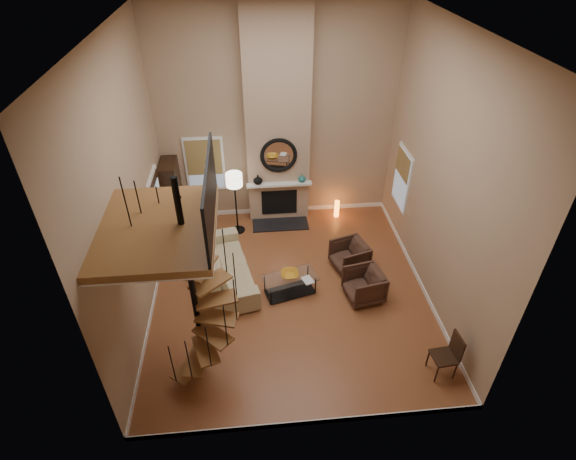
{
  "coord_description": "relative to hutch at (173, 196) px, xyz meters",
  "views": [
    {
      "loc": [
        -0.75,
        -7.33,
        7.05
      ],
      "look_at": [
        0.0,
        0.4,
        1.4
      ],
      "focal_mm": 27.92,
      "sensor_mm": 36.0,
      "label": 1
    }
  ],
  "objects": [
    {
      "name": "ground",
      "position": [
        2.77,
        -2.81,
        -0.95
      ],
      "size": [
        6.0,
        6.5,
        0.01
      ],
      "primitive_type": "cube",
      "color": "#A55F35",
      "rests_on": "ground"
    },
    {
      "name": "accent_lamp",
      "position": [
        4.36,
        0.05,
        -0.7
      ],
      "size": [
        0.13,
        0.13,
        0.48
      ],
      "primitive_type": "cylinder",
      "color": "orange",
      "rests_on": "ground"
    },
    {
      "name": "floor_lamp",
      "position": [
        1.62,
        -0.38,
        0.46
      ],
      "size": [
        0.42,
        0.42,
        1.72
      ],
      "color": "black",
      "rests_on": "ground"
    },
    {
      "name": "firebox",
      "position": [
        2.77,
        0.05,
        -0.4
      ],
      "size": [
        0.95,
        0.02,
        0.72
      ],
      "primitive_type": "cube",
      "color": "black",
      "rests_on": "chimney_breast"
    },
    {
      "name": "sofa",
      "position": [
        1.36,
        -2.25,
        -0.55
      ],
      "size": [
        1.47,
        2.65,
        0.73
      ],
      "primitive_type": "imported",
      "rotation": [
        0.0,
        0.0,
        1.78
      ],
      "color": "tan",
      "rests_on": "ground"
    },
    {
      "name": "book",
      "position": [
        3.12,
        -3.02,
        -0.49
      ],
      "size": [
        0.29,
        0.33,
        0.03
      ],
      "primitive_type": "imported",
      "rotation": [
        0.0,
        0.0,
        0.34
      ],
      "color": "gray",
      "rests_on": "coffee_table"
    },
    {
      "name": "baseboard_left",
      "position": [
        -0.22,
        -2.81,
        -0.89
      ],
      "size": [
        0.02,
        6.5,
        0.12
      ],
      "primitive_type": "cube",
      "color": "white",
      "rests_on": "ground"
    },
    {
      "name": "vase_left",
      "position": [
        2.22,
        0.01,
        0.35
      ],
      "size": [
        0.24,
        0.24,
        0.25
      ],
      "primitive_type": "imported",
      "color": "black",
      "rests_on": "mantel"
    },
    {
      "name": "vase_right",
      "position": [
        3.37,
        0.01,
        0.33
      ],
      "size": [
        0.2,
        0.2,
        0.21
      ],
      "primitive_type": "imported",
      "color": "#1B615B",
      "rests_on": "mantel"
    },
    {
      "name": "loft",
      "position": [
        0.73,
        -4.61,
        2.29
      ],
      "size": [
        1.7,
        2.2,
        1.09
      ],
      "color": "brown",
      "rests_on": "left_wall"
    },
    {
      "name": "window_right",
      "position": [
        5.74,
        -0.81,
        0.68
      ],
      "size": [
        0.06,
        1.02,
        1.52
      ],
      "color": "white",
      "rests_on": "right_wall"
    },
    {
      "name": "bowl",
      "position": [
        2.77,
        -2.82,
        -0.45
      ],
      "size": [
        0.39,
        0.39,
        0.1
      ],
      "primitive_type": "imported",
      "color": "gold",
      "rests_on": "coffee_table"
    },
    {
      "name": "mirror_disc",
      "position": [
        2.77,
        0.04,
        1.0
      ],
      "size": [
        0.8,
        0.01,
        0.8
      ],
      "primitive_type": "cylinder",
      "rotation": [
        1.57,
        0.0,
        0.0
      ],
      "color": "white",
      "rests_on": "chimney_breast"
    },
    {
      "name": "spiral_stair",
      "position": [
        0.99,
        -4.6,
        0.83
      ],
      "size": [
        1.47,
        1.47,
        4.06
      ],
      "color": "black",
      "rests_on": "ground"
    },
    {
      "name": "baseboard_right",
      "position": [
        5.76,
        -2.81,
        -0.89
      ],
      "size": [
        0.02,
        6.5,
        0.12
      ],
      "primitive_type": "cube",
      "color": "white",
      "rests_on": "ground"
    },
    {
      "name": "left_wall",
      "position": [
        -0.23,
        -2.81,
        1.8
      ],
      "size": [
        0.02,
        6.5,
        5.5
      ],
      "primitive_type": "cube",
      "color": "tan",
      "rests_on": "ground"
    },
    {
      "name": "mirror_frame",
      "position": [
        2.77,
        0.03,
        1.0
      ],
      "size": [
        0.94,
        0.1,
        0.94
      ],
      "primitive_type": "torus",
      "rotation": [
        1.57,
        0.0,
        0.0
      ],
      "color": "black",
      "rests_on": "chimney_breast"
    },
    {
      "name": "entry_door",
      "position": [
        -0.18,
        -1.01,
        0.1
      ],
      "size": [
        0.1,
        1.05,
        2.16
      ],
      "color": "white",
      "rests_on": "ground"
    },
    {
      "name": "armchair_far",
      "position": [
        4.43,
        -3.16,
        -0.6
      ],
      "size": [
        0.91,
        0.89,
        0.71
      ],
      "primitive_type": "imported",
      "rotation": [
        0.0,
        0.0,
        -1.38
      ],
      "color": "#42291E",
      "rests_on": "ground"
    },
    {
      "name": "hutch",
      "position": [
        0.0,
        0.0,
        0.0
      ],
      "size": [
        0.4,
        0.85,
        1.91
      ],
      "primitive_type": "cube",
      "color": "black",
      "rests_on": "ground"
    },
    {
      "name": "baseboard_back",
      "position": [
        2.77,
        0.43,
        -0.89
      ],
      "size": [
        6.0,
        0.02,
        0.12
      ],
      "primitive_type": "cube",
      "color": "white",
      "rests_on": "ground"
    },
    {
      "name": "ceiling",
      "position": [
        2.77,
        -2.81,
        4.54
      ],
      "size": [
        6.0,
        6.5,
        0.01
      ],
      "primitive_type": "cube",
      "color": "silver",
      "rests_on": "back_wall"
    },
    {
      "name": "right_wall",
      "position": [
        5.77,
        -2.81,
        1.8
      ],
      "size": [
        0.02,
        6.5,
        5.5
      ],
      "primitive_type": "cube",
      "color": "tan",
      "rests_on": "ground"
    },
    {
      "name": "side_chair",
      "position": [
        5.41,
        -5.24,
        -0.42
      ],
      "size": [
        0.46,
        0.44,
        0.92
      ],
      "color": "black",
      "rests_on": "ground"
    },
    {
      "name": "baseboard_front",
      "position": [
        2.77,
        -6.05,
        -0.89
      ],
      "size": [
        6.0,
        0.02,
        0.12
      ],
      "primitive_type": "cube",
      "color": "white",
      "rests_on": "ground"
    },
    {
      "name": "armchair_near",
      "position": [
        4.32,
        -2.13,
        -0.6
      ],
      "size": [
        0.96,
        0.94,
        0.7
      ],
      "primitive_type": "imported",
      "rotation": [
        0.0,
        0.0,
        -1.28
      ],
      "color": "#42291E",
      "rests_on": "ground"
    },
    {
      "name": "mantel",
      "position": [
        2.77,
        -0.03,
        0.2
      ],
      "size": [
        1.7,
        0.18,
        0.06
      ],
      "primitive_type": "cube",
      "color": "white",
      "rests_on": "chimney_breast"
    },
    {
      "name": "coffee_table",
      "position": [
        2.77,
        -2.87,
        -0.67
      ],
      "size": [
        1.29,
        0.87,
        0.44
      ],
      "color": "silver",
      "rests_on": "ground"
    },
    {
      "name": "window_back",
      "position": [
        0.87,
        0.41,
        0.67
      ],
      "size": [
        1.02,
        0.06,
        1.52
      ],
      "color": "white",
      "rests_on": "back_wall"
    },
    {
      "name": "back_wall",
      "position": [
        2.77,
        0.44,
        1.8
      ],
      "size": [
        6.0,
        0.02,
        5.5
      ],
      "primitive_type": "cube",
      "color": "tan",
      "rests_on": "ground"
    },
    {
      "name": "front_wall",
      "position": [
        2.77,
        -6.06,
        1.8
      ],
      "size": [
        6.0,
        0.02,
        5.5
      ],
      "primitive_type": "cube",
      "color": "tan",
      "rests_on": "ground"
    },
    {
      "name": "chimney_breast",
      "position": [
        2.77,
        0.25,
        1.8
      ],
      "size": [
        1.6,
        0.38,
        5.5
      ],
      "primitive_type": "cube",
      "color": "tan",
      "rests_on": "ground"
    },
    {
      "name": "hearth",
      "position": [
        2.77,
        -0.24,
        -0.93
      ],
      "size": [
        1.5,
        0.6,
        0.04
      ],
      "primitive_type": "cube",
      "color": "black",
      "rests_on": "ground"
    }
  ]
}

